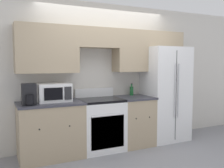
% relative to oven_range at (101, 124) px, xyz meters
% --- Properties ---
extents(ground_plane, '(12.00, 12.00, 0.00)m').
position_rel_oven_range_xyz_m(ground_plane, '(0.22, -0.31, -0.45)').
color(ground_plane, gray).
extents(wall_back, '(8.00, 0.39, 2.60)m').
position_rel_oven_range_xyz_m(wall_back, '(0.23, 0.28, 1.01)').
color(wall_back, beige).
rests_on(wall_back, ground_plane).
extents(lower_cabinets_left, '(1.01, 0.64, 0.89)m').
position_rel_oven_range_xyz_m(lower_cabinets_left, '(-0.86, -0.00, -0.00)').
color(lower_cabinets_left, tan).
rests_on(lower_cabinets_left, ground_plane).
extents(lower_cabinets_right, '(0.63, 0.64, 0.89)m').
position_rel_oven_range_xyz_m(lower_cabinets_right, '(0.67, -0.00, -0.00)').
color(lower_cabinets_right, tan).
rests_on(lower_cabinets_right, ground_plane).
extents(oven_range, '(0.74, 0.65, 1.05)m').
position_rel_oven_range_xyz_m(oven_range, '(0.00, 0.00, 0.00)').
color(oven_range, white).
rests_on(oven_range, ground_plane).
extents(refrigerator, '(0.83, 0.76, 1.82)m').
position_rel_oven_range_xyz_m(refrigerator, '(1.39, 0.05, 0.46)').
color(refrigerator, white).
rests_on(refrigerator, ground_plane).
extents(microwave, '(0.52, 0.38, 0.29)m').
position_rel_oven_range_xyz_m(microwave, '(-0.79, 0.05, 0.59)').
color(microwave, white).
rests_on(microwave, lower_cabinets_left).
extents(bottle, '(0.07, 0.07, 0.23)m').
position_rel_oven_range_xyz_m(bottle, '(0.73, 0.20, 0.53)').
color(bottle, '#195928').
rests_on(bottle, lower_cabinets_right).
extents(paper_towel_holder, '(0.20, 0.23, 0.32)m').
position_rel_oven_range_xyz_m(paper_towel_holder, '(-1.19, -0.12, 0.59)').
color(paper_towel_holder, black).
rests_on(paper_towel_holder, lower_cabinets_left).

